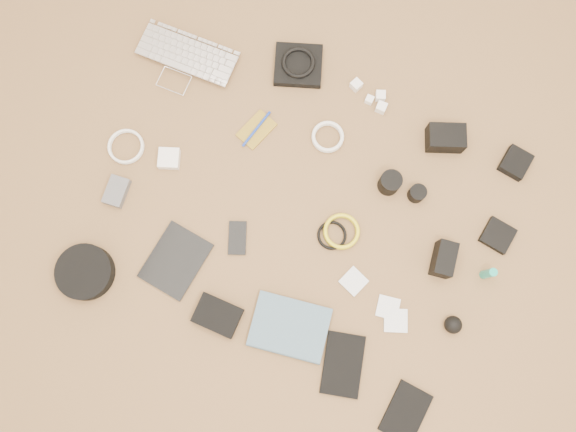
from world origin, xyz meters
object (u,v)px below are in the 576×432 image
at_px(laptop, 182,67).
at_px(headphone_case, 85,272).
at_px(paperback, 283,355).
at_px(tablet, 176,261).
at_px(phone, 237,238).
at_px(dslr_camera, 446,138).

relative_size(laptop, headphone_case, 1.91).
bearing_deg(paperback, tablet, 63.84).
distance_m(laptop, paperback, 1.02).
height_order(phone, headphone_case, headphone_case).
bearing_deg(dslr_camera, tablet, -153.73).
relative_size(phone, headphone_case, 0.62).
relative_size(dslr_camera, phone, 1.10).
xyz_separation_m(dslr_camera, headphone_case, (-0.91, -0.84, -0.01)).
bearing_deg(dslr_camera, headphone_case, -157.49).
height_order(laptop, phone, laptop).
bearing_deg(tablet, headphone_case, -142.14).
bearing_deg(dslr_camera, paperback, -125.88).
relative_size(tablet, phone, 1.90).
bearing_deg(headphone_case, laptop, 90.41).
bearing_deg(headphone_case, phone, 35.23).
relative_size(dslr_camera, headphone_case, 0.68).
bearing_deg(laptop, paperback, -48.11).
relative_size(dslr_camera, paperback, 0.51).
bearing_deg(headphone_case, paperback, -0.28).
bearing_deg(laptop, tablet, -67.70).
xyz_separation_m(laptop, headphone_case, (0.01, -0.76, 0.01)).
xyz_separation_m(phone, headphone_case, (-0.40, -0.28, 0.02)).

